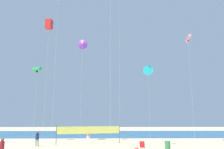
{
  "coord_description": "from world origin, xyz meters",
  "views": [
    {
      "loc": [
        1.46,
        -17.96,
        3.37
      ],
      "look_at": [
        1.9,
        6.07,
        7.95
      ],
      "focal_mm": 35.86,
      "sensor_mm": 36.0,
      "label": 1
    }
  ],
  "objects_px": {
    "beachgoer_maroon_shirt": "(2,147)",
    "beachgoer_navy_shirt": "(37,138)",
    "kite_pink_tube": "(188,39)",
    "kite_cyan_delta": "(148,70)",
    "volleyball_net": "(89,131)",
    "beachgoer_coral_shirt": "(88,135)",
    "kite_violet_delta": "(82,44)",
    "folding_beach_chair": "(142,146)",
    "beach_handbag": "(137,149)",
    "kite_red_box": "(49,24)",
    "kite_green_tube": "(37,70)",
    "trash_barrel": "(168,145)"
  },
  "relations": [
    {
      "from": "beachgoer_maroon_shirt",
      "to": "kite_violet_delta",
      "type": "xyz_separation_m",
      "value": [
        5.15,
        11.34,
        12.84
      ]
    },
    {
      "from": "folding_beach_chair",
      "to": "kite_red_box",
      "type": "xyz_separation_m",
      "value": [
        -12.05,
        6.17,
        15.91
      ]
    },
    {
      "from": "kite_red_box",
      "to": "kite_green_tube",
      "type": "xyz_separation_m",
      "value": [
        -1.85,
        1.72,
        -6.23
      ]
    },
    {
      "from": "beach_handbag",
      "to": "beachgoer_navy_shirt",
      "type": "bearing_deg",
      "value": 161.79
    },
    {
      "from": "beachgoer_coral_shirt",
      "to": "kite_cyan_delta",
      "type": "xyz_separation_m",
      "value": [
        8.92,
        2.51,
        9.51
      ]
    },
    {
      "from": "beachgoer_coral_shirt",
      "to": "kite_pink_tube",
      "type": "bearing_deg",
      "value": 4.64
    },
    {
      "from": "kite_pink_tube",
      "to": "kite_cyan_delta",
      "type": "bearing_deg",
      "value": 132.79
    },
    {
      "from": "beachgoer_maroon_shirt",
      "to": "kite_violet_delta",
      "type": "distance_m",
      "value": 17.89
    },
    {
      "from": "folding_beach_chair",
      "to": "kite_violet_delta",
      "type": "bearing_deg",
      "value": 176.96
    },
    {
      "from": "beachgoer_maroon_shirt",
      "to": "kite_red_box",
      "type": "xyz_separation_m",
      "value": [
        0.4,
        10.5,
        15.5
      ]
    },
    {
      "from": "folding_beach_chair",
      "to": "kite_cyan_delta",
      "type": "bearing_deg",
      "value": 115.79
    },
    {
      "from": "beach_handbag",
      "to": "kite_cyan_delta",
      "type": "bearing_deg",
      "value": 72.11
    },
    {
      "from": "kite_violet_delta",
      "to": "beachgoer_maroon_shirt",
      "type": "bearing_deg",
      "value": -114.42
    },
    {
      "from": "volleyball_net",
      "to": "kite_cyan_delta",
      "type": "distance_m",
      "value": 13.2
    },
    {
      "from": "beachgoer_maroon_shirt",
      "to": "beachgoer_coral_shirt",
      "type": "relative_size",
      "value": 0.89
    },
    {
      "from": "volleyball_net",
      "to": "beach_handbag",
      "type": "distance_m",
      "value": 7.96
    },
    {
      "from": "beachgoer_maroon_shirt",
      "to": "trash_barrel",
      "type": "height_order",
      "value": "beachgoer_maroon_shirt"
    },
    {
      "from": "beach_handbag",
      "to": "kite_violet_delta",
      "type": "relative_size",
      "value": 0.03
    },
    {
      "from": "kite_pink_tube",
      "to": "kite_red_box",
      "type": "relative_size",
      "value": 0.83
    },
    {
      "from": "beach_handbag",
      "to": "trash_barrel",
      "type": "bearing_deg",
      "value": 7.16
    },
    {
      "from": "kite_violet_delta",
      "to": "kite_green_tube",
      "type": "distance_m",
      "value": 7.55
    },
    {
      "from": "beachgoer_navy_shirt",
      "to": "volleyball_net",
      "type": "distance_m",
      "value": 6.28
    },
    {
      "from": "trash_barrel",
      "to": "volleyball_net",
      "type": "bearing_deg",
      "value": 148.52
    },
    {
      "from": "volleyball_net",
      "to": "kite_pink_tube",
      "type": "distance_m",
      "value": 18.12
    },
    {
      "from": "kite_cyan_delta",
      "to": "kite_red_box",
      "type": "relative_size",
      "value": 0.66
    },
    {
      "from": "folding_beach_chair",
      "to": "kite_green_tube",
      "type": "xyz_separation_m",
      "value": [
        -13.9,
        7.88,
        9.68
      ]
    },
    {
      "from": "kite_red_box",
      "to": "trash_barrel",
      "type": "bearing_deg",
      "value": -22.4
    },
    {
      "from": "trash_barrel",
      "to": "beach_handbag",
      "type": "distance_m",
      "value": 3.34
    },
    {
      "from": "beachgoer_maroon_shirt",
      "to": "folding_beach_chair",
      "type": "bearing_deg",
      "value": -151.77
    },
    {
      "from": "trash_barrel",
      "to": "kite_green_tube",
      "type": "bearing_deg",
      "value": 154.83
    },
    {
      "from": "beach_handbag",
      "to": "kite_pink_tube",
      "type": "height_order",
      "value": "kite_pink_tube"
    },
    {
      "from": "kite_cyan_delta",
      "to": "beach_handbag",
      "type": "bearing_deg",
      "value": -107.89
    },
    {
      "from": "beachgoer_maroon_shirt",
      "to": "kite_violet_delta",
      "type": "relative_size",
      "value": 0.11
    },
    {
      "from": "kite_cyan_delta",
      "to": "kite_violet_delta",
      "type": "height_order",
      "value": "kite_violet_delta"
    },
    {
      "from": "beachgoer_coral_shirt",
      "to": "kite_violet_delta",
      "type": "height_order",
      "value": "kite_violet_delta"
    },
    {
      "from": "beachgoer_maroon_shirt",
      "to": "beachgoer_coral_shirt",
      "type": "xyz_separation_m",
      "value": [
        6.19,
        11.78,
        0.11
      ]
    },
    {
      "from": "beachgoer_coral_shirt",
      "to": "kite_pink_tube",
      "type": "relative_size",
      "value": 0.13
    },
    {
      "from": "beachgoer_maroon_shirt",
      "to": "volleyball_net",
      "type": "relative_size",
      "value": 0.21
    },
    {
      "from": "kite_cyan_delta",
      "to": "beachgoer_coral_shirt",
      "type": "bearing_deg",
      "value": -164.28
    },
    {
      "from": "beachgoer_maroon_shirt",
      "to": "kite_cyan_delta",
      "type": "bearing_deg",
      "value": -127.55
    },
    {
      "from": "beachgoer_navy_shirt",
      "to": "kite_red_box",
      "type": "distance_m",
      "value": 15.7
    },
    {
      "from": "folding_beach_chair",
      "to": "kite_red_box",
      "type": "height_order",
      "value": "kite_red_box"
    },
    {
      "from": "kite_violet_delta",
      "to": "kite_pink_tube",
      "type": "relative_size",
      "value": 1.02
    },
    {
      "from": "kite_cyan_delta",
      "to": "kite_pink_tube",
      "type": "bearing_deg",
      "value": -47.21
    },
    {
      "from": "beachgoer_coral_shirt",
      "to": "kite_cyan_delta",
      "type": "distance_m",
      "value": 13.28
    },
    {
      "from": "beachgoer_maroon_shirt",
      "to": "kite_cyan_delta",
      "type": "xyz_separation_m",
      "value": [
        15.12,
        14.29,
        9.62
      ]
    },
    {
      "from": "folding_beach_chair",
      "to": "kite_violet_delta",
      "type": "distance_m",
      "value": 16.68
    },
    {
      "from": "beachgoer_maroon_shirt",
      "to": "beachgoer_navy_shirt",
      "type": "xyz_separation_m",
      "value": [
        0.55,
        7.73,
        0.05
      ]
    },
    {
      "from": "beachgoer_maroon_shirt",
      "to": "kite_green_tube",
      "type": "relative_size",
      "value": 0.16
    },
    {
      "from": "folding_beach_chair",
      "to": "kite_red_box",
      "type": "distance_m",
      "value": 20.89
    }
  ]
}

